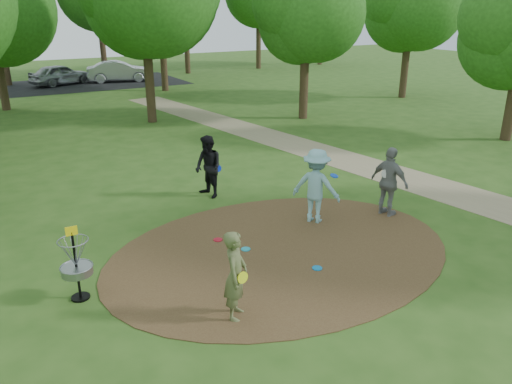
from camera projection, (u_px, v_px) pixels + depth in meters
ground at (282, 251)px, 11.67m from camera, size 100.00×100.00×0.00m
dirt_clearing at (282, 251)px, 11.66m from camera, size 8.40×8.40×0.02m
footpath at (416, 181)px, 16.33m from camera, size 7.55×39.89×0.01m
parking_lot at (86, 84)px, 36.96m from camera, size 14.00×8.00×0.01m
player_observer_with_disc at (236, 275)px, 8.93m from camera, size 0.71×0.75×1.72m
player_throwing_with_disc at (316, 186)px, 12.98m from camera, size 1.44×1.47×1.98m
player_walking_with_disc at (208, 167)px, 14.73m from camera, size 0.85×1.01×1.86m
player_waiting_with_disc at (389, 182)px, 13.38m from camera, size 0.69×1.19×1.92m
disc_ground_cyan at (246, 249)px, 11.72m from camera, size 0.22×0.22×0.02m
disc_ground_blue at (317, 268)px, 10.87m from camera, size 0.22×0.22×0.02m
disc_ground_red at (218, 240)px, 12.19m from camera, size 0.22×0.22×0.02m
car_left at (60, 75)px, 36.15m from camera, size 4.72×3.32×1.49m
car_right at (119, 71)px, 37.71m from camera, size 4.95×2.66×1.55m
disc_golf_basket at (75, 258)px, 9.50m from camera, size 0.63×0.63×1.54m
tree_ring at (156, 9)px, 18.18m from camera, size 37.43×45.45×9.31m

